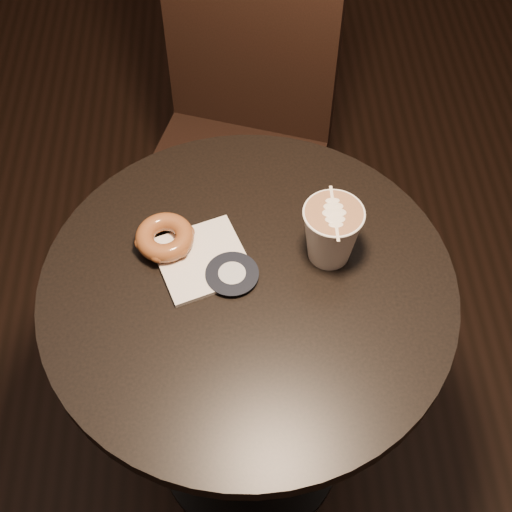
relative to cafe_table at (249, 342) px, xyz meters
name	(u,v)px	position (x,y,z in m)	size (l,w,h in m)	color
cafe_table	(249,342)	(0.00, 0.00, 0.00)	(0.70, 0.70, 0.75)	black
chair	(241,118)	(0.00, 0.59, 0.02)	(0.51, 0.51, 1.02)	black
pastry_bag	(202,259)	(-0.08, 0.05, 0.20)	(0.14, 0.14, 0.01)	silver
doughnut	(165,237)	(-0.14, 0.08, 0.22)	(0.10, 0.10, 0.03)	brown
latte_cup	(331,234)	(0.14, 0.05, 0.26)	(0.10, 0.10, 0.11)	silver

